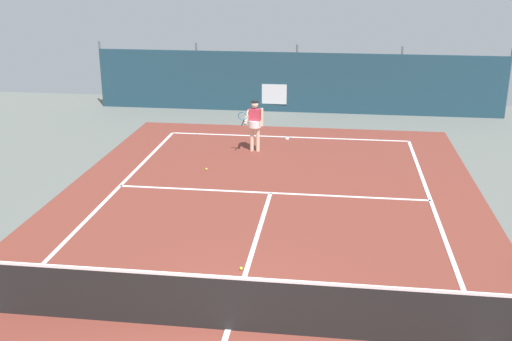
{
  "coord_description": "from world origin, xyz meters",
  "views": [
    {
      "loc": [
        1.62,
        -8.67,
        5.79
      ],
      "look_at": [
        -0.28,
        5.58,
        0.9
      ],
      "focal_mm": 43.24,
      "sensor_mm": 36.0,
      "label": 1
    }
  ],
  "objects_px": {
    "tennis_net": "(228,303)",
    "parked_car": "(272,81)",
    "tennis_player": "(255,122)",
    "tennis_ball_midcourt": "(241,268)",
    "tennis_ball_near_player": "(206,169)"
  },
  "relations": [
    {
      "from": "parked_car",
      "to": "tennis_player",
      "type": "bearing_deg",
      "value": 94.1
    },
    {
      "from": "tennis_ball_near_player",
      "to": "parked_car",
      "type": "bearing_deg",
      "value": 84.91
    },
    {
      "from": "tennis_player",
      "to": "tennis_ball_midcourt",
      "type": "bearing_deg",
      "value": 102.56
    },
    {
      "from": "tennis_net",
      "to": "tennis_ball_near_player",
      "type": "relative_size",
      "value": 153.33
    },
    {
      "from": "tennis_player",
      "to": "tennis_ball_midcourt",
      "type": "xyz_separation_m",
      "value": [
        0.82,
        -8.03,
        -0.93
      ]
    },
    {
      "from": "tennis_player",
      "to": "tennis_ball_near_player",
      "type": "height_order",
      "value": "tennis_player"
    },
    {
      "from": "tennis_net",
      "to": "tennis_player",
      "type": "xyz_separation_m",
      "value": [
        -0.93,
        10.13,
        0.45
      ]
    },
    {
      "from": "parked_car",
      "to": "tennis_net",
      "type": "bearing_deg",
      "value": 95.93
    },
    {
      "from": "tennis_net",
      "to": "parked_car",
      "type": "height_order",
      "value": "parked_car"
    },
    {
      "from": "tennis_net",
      "to": "parked_car",
      "type": "xyz_separation_m",
      "value": [
        -1.2,
        17.78,
        0.33
      ]
    },
    {
      "from": "tennis_net",
      "to": "tennis_ball_midcourt",
      "type": "distance_m",
      "value": 2.15
    },
    {
      "from": "tennis_ball_midcourt",
      "to": "parked_car",
      "type": "height_order",
      "value": "parked_car"
    },
    {
      "from": "parked_car",
      "to": "tennis_ball_midcourt",
      "type": "bearing_deg",
      "value": 96.04
    },
    {
      "from": "tennis_player",
      "to": "tennis_ball_midcourt",
      "type": "relative_size",
      "value": 24.85
    },
    {
      "from": "tennis_net",
      "to": "parked_car",
      "type": "distance_m",
      "value": 17.82
    }
  ]
}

